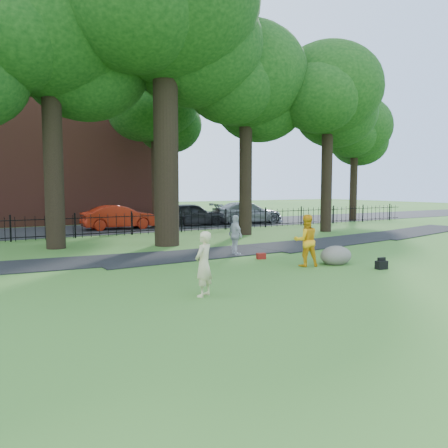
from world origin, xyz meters
TOP-DOWN VIEW (x-y plane):
  - ground at (0.00, 0.00)m, footprint 120.00×120.00m
  - footpath at (1.00, 3.90)m, footprint 36.07×3.85m
  - street at (0.00, 16.00)m, footprint 80.00×7.00m
  - iron_fence at (0.00, 12.00)m, footprint 44.00×0.04m
  - brick_building at (-4.00, 24.00)m, footprint 18.00×8.00m
  - big_tree at (0.13, 7.09)m, footprint 10.08×8.61m
  - tree_row at (0.52, 8.40)m, footprint 26.82×7.96m
  - woman at (-2.80, -1.98)m, footprint 0.69×0.63m
  - man at (1.98, -0.14)m, footprint 1.01×0.90m
  - pedestrian at (1.17, 3.00)m, footprint 0.41×0.93m
  - boulder at (3.16, -0.32)m, footprint 1.26×1.00m
  - backpack at (3.75, -1.75)m, footprint 0.38×0.26m
  - red_bag at (1.53, 1.80)m, footprint 0.35×0.27m
  - red_sedan at (0.34, 15.50)m, footprint 4.54×1.61m
  - grey_car at (5.33, 15.50)m, footprint 4.74×2.25m
  - silver_car at (9.65, 15.17)m, footprint 5.49×2.84m

SIDE VIEW (x-z plane):
  - ground at x=0.00m, z-range 0.00..0.00m
  - footpath at x=1.00m, z-range -0.01..0.01m
  - street at x=0.00m, z-range -0.01..0.01m
  - red_bag at x=1.53m, z-range 0.00..0.22m
  - backpack at x=3.75m, z-range 0.00..0.27m
  - boulder at x=3.16m, z-range 0.00..0.69m
  - iron_fence at x=0.00m, z-range 0.00..1.20m
  - red_sedan at x=0.34m, z-range 0.00..1.49m
  - silver_car at x=9.65m, z-range 0.00..1.52m
  - grey_car at x=5.33m, z-range 0.00..1.57m
  - pedestrian at x=1.17m, z-range 0.00..1.57m
  - woman at x=-2.80m, z-range 0.00..1.58m
  - man at x=1.98m, z-range 0.00..1.73m
  - brick_building at x=-4.00m, z-range 0.00..12.00m
  - tree_row at x=0.52m, z-range 1.94..14.36m
  - big_tree at x=0.13m, z-range 2.96..17.33m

